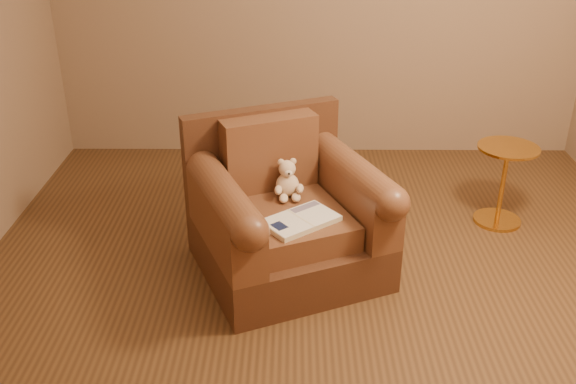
{
  "coord_description": "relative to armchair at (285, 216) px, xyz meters",
  "views": [
    {
      "loc": [
        -0.2,
        -2.82,
        2.02
      ],
      "look_at": [
        -0.23,
        0.2,
        0.51
      ],
      "focal_mm": 40.0,
      "sensor_mm": 36.0,
      "label": 1
    }
  ],
  "objects": [
    {
      "name": "guidebook",
      "position": [
        0.08,
        -0.22,
        0.09
      ],
      "size": [
        0.44,
        0.41,
        0.03
      ],
      "rotation": [
        0.0,
        0.0,
        0.66
      ],
      "color": "beige",
      "rests_on": "armchair"
    },
    {
      "name": "floor",
      "position": [
        0.25,
        -0.28,
        -0.32
      ],
      "size": [
        4.0,
        4.0,
        0.0
      ],
      "primitive_type": "plane",
      "color": "brown",
      "rests_on": "ground"
    },
    {
      "name": "side_table",
      "position": [
        1.36,
        0.52,
        -0.04
      ],
      "size": [
        0.37,
        0.37,
        0.52
      ],
      "color": "gold",
      "rests_on": "floor"
    },
    {
      "name": "teddy_bear",
      "position": [
        0.01,
        0.09,
        0.16
      ],
      "size": [
        0.16,
        0.19,
        0.22
      ],
      "rotation": [
        0.0,
        0.0,
        0.18
      ],
      "color": "beige",
      "rests_on": "armchair"
    },
    {
      "name": "armchair",
      "position": [
        0.0,
        0.0,
        0.0
      ],
      "size": [
        1.2,
        1.18,
        0.84
      ],
      "rotation": [
        0.0,
        0.0,
        0.4
      ],
      "color": "#4B2A19",
      "rests_on": "floor"
    }
  ]
}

